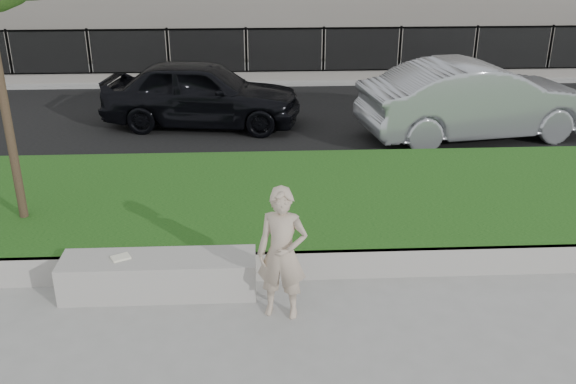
{
  "coord_description": "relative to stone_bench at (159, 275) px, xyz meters",
  "views": [
    {
      "loc": [
        -0.34,
        -6.3,
        4.39
      ],
      "look_at": [
        0.04,
        1.2,
        1.19
      ],
      "focal_mm": 40.0,
      "sensor_mm": 36.0,
      "label": 1
    }
  ],
  "objects": [
    {
      "name": "ground",
      "position": [
        1.61,
        -0.8,
        -0.25
      ],
      "size": [
        90.0,
        90.0,
        0.0
      ],
      "primitive_type": "plane",
      "color": "gray",
      "rests_on": "ground"
    },
    {
      "name": "grass_bank",
      "position": [
        1.61,
        2.2,
        -0.05
      ],
      "size": [
        34.0,
        4.0,
        0.4
      ],
      "primitive_type": "cube",
      "color": "#0D340D",
      "rests_on": "ground"
    },
    {
      "name": "grass_kerb",
      "position": [
        1.61,
        0.24,
        -0.05
      ],
      "size": [
        34.0,
        0.08,
        0.4
      ],
      "primitive_type": "cube",
      "color": "#9E9B94",
      "rests_on": "ground"
    },
    {
      "name": "street",
      "position": [
        1.61,
        7.7,
        -0.23
      ],
      "size": [
        34.0,
        7.0,
        0.04
      ],
      "primitive_type": "cube",
      "color": "black",
      "rests_on": "ground"
    },
    {
      "name": "far_pavement",
      "position": [
        1.61,
        12.2,
        -0.19
      ],
      "size": [
        34.0,
        3.0,
        0.12
      ],
      "primitive_type": "cube",
      "color": "gray",
      "rests_on": "ground"
    },
    {
      "name": "iron_fence",
      "position": [
        1.61,
        11.2,
        0.29
      ],
      "size": [
        32.0,
        0.3,
        1.5
      ],
      "color": "slate",
      "rests_on": "far_pavement"
    },
    {
      "name": "stone_bench",
      "position": [
        0.0,
        0.0,
        0.0
      ],
      "size": [
        2.44,
        0.61,
        0.5
      ],
      "primitive_type": "cube",
      "color": "#9E9B94",
      "rests_on": "ground"
    },
    {
      "name": "man",
      "position": [
        1.53,
        -0.55,
        0.57
      ],
      "size": [
        0.67,
        0.52,
        1.63
      ],
      "primitive_type": "imported",
      "rotation": [
        0.0,
        0.0,
        -0.24
      ],
      "color": "#BBA790",
      "rests_on": "ground"
    },
    {
      "name": "book",
      "position": [
        -0.46,
        0.01,
        0.26
      ],
      "size": [
        0.27,
        0.25,
        0.03
      ],
      "primitive_type": "cube",
      "rotation": [
        0.0,
        0.0,
        0.49
      ],
      "color": "white",
      "rests_on": "stone_bench"
    },
    {
      "name": "car_dark",
      "position": [
        0.05,
        7.1,
        0.54
      ],
      "size": [
        4.63,
        2.39,
        1.5
      ],
      "primitive_type": "imported",
      "rotation": [
        0.0,
        0.0,
        1.43
      ],
      "color": "black",
      "rests_on": "street"
    },
    {
      "name": "car_silver",
      "position": [
        5.96,
        5.94,
        0.61
      ],
      "size": [
        5.18,
        2.53,
        1.63
      ],
      "primitive_type": "imported",
      "rotation": [
        0.0,
        0.0,
        1.74
      ],
      "color": "#9EA1A6",
      "rests_on": "street"
    }
  ]
}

